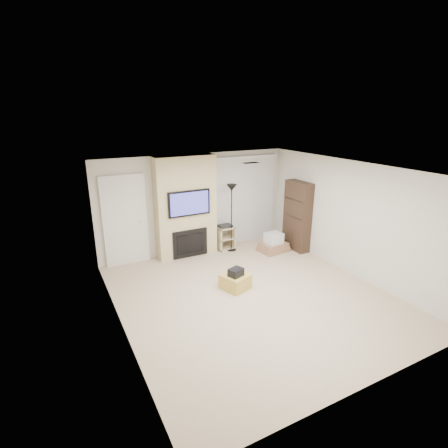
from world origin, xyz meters
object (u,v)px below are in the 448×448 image
av_stand (225,236)px  box_stack (274,244)px  floor_lamp (232,199)px  bookshelf (297,216)px  ottoman (235,281)px

av_stand → box_stack: (1.04, -0.74, -0.16)m
floor_lamp → box_stack: bearing=-31.4°
bookshelf → floor_lamp: bearing=155.7°
av_stand → bookshelf: (1.65, -0.87, 0.55)m
ottoman → av_stand: (0.82, 2.02, 0.20)m
floor_lamp → bookshelf: bookshelf is taller
ottoman → floor_lamp: bearing=63.6°
box_stack → bookshelf: size_ratio=0.43×
ottoman → bookshelf: 2.83m
av_stand → box_stack: bearing=-35.4°
box_stack → av_stand: bearing=144.6°
av_stand → box_stack: av_stand is taller
ottoman → floor_lamp: (0.92, 1.85, 1.23)m
floor_lamp → bookshelf: bearing=-24.3°
ottoman → box_stack: size_ratio=0.64×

